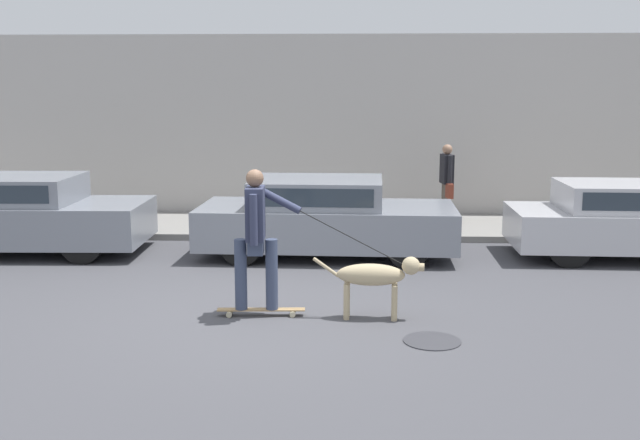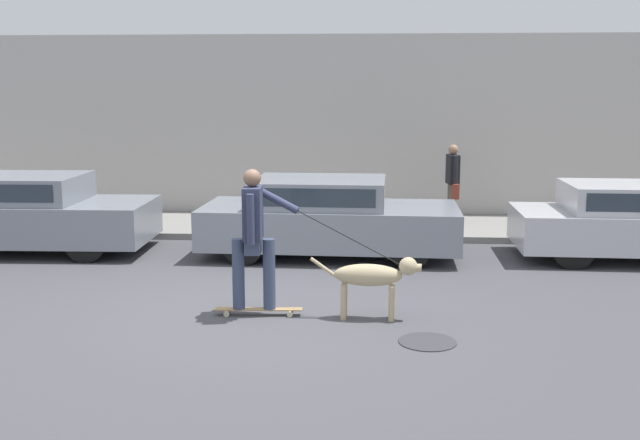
{
  "view_description": "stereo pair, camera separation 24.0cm",
  "coord_description": "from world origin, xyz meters",
  "px_view_note": "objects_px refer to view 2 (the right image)",
  "views": [
    {
      "loc": [
        1.13,
        -8.74,
        2.72
      ],
      "look_at": [
        0.73,
        1.34,
        0.95
      ],
      "focal_mm": 42.0,
      "sensor_mm": 36.0,
      "label": 1
    },
    {
      "loc": [
        1.37,
        -8.73,
        2.72
      ],
      "look_at": [
        0.73,
        1.34,
        0.95
      ],
      "focal_mm": 42.0,
      "sensor_mm": 36.0,
      "label": 2
    }
  ],
  "objects_px": {
    "skateboarder": "(254,233)",
    "pedestrian_with_bag": "(453,180)",
    "parked_car_0": "(20,213)",
    "dog": "(373,277)",
    "parked_car_1": "(328,218)",
    "parked_car_2": "(640,222)"
  },
  "relations": [
    {
      "from": "dog",
      "to": "parked_car_1",
      "type": "bearing_deg",
      "value": 104.68
    },
    {
      "from": "parked_car_2",
      "to": "dog",
      "type": "distance_m",
      "value": 5.5
    },
    {
      "from": "parked_car_2",
      "to": "dog",
      "type": "bearing_deg",
      "value": -139.76
    },
    {
      "from": "parked_car_1",
      "to": "dog",
      "type": "height_order",
      "value": "parked_car_1"
    },
    {
      "from": "parked_car_2",
      "to": "pedestrian_with_bag",
      "type": "bearing_deg",
      "value": 138.54
    },
    {
      "from": "dog",
      "to": "skateboarder",
      "type": "relative_size",
      "value": 0.57
    },
    {
      "from": "parked_car_0",
      "to": "skateboarder",
      "type": "height_order",
      "value": "skateboarder"
    },
    {
      "from": "pedestrian_with_bag",
      "to": "parked_car_0",
      "type": "bearing_deg",
      "value": 11.66
    },
    {
      "from": "parked_car_0",
      "to": "parked_car_2",
      "type": "height_order",
      "value": "parked_car_0"
    },
    {
      "from": "parked_car_1",
      "to": "skateboarder",
      "type": "relative_size",
      "value": 1.81
    },
    {
      "from": "parked_car_2",
      "to": "skateboarder",
      "type": "relative_size",
      "value": 1.74
    },
    {
      "from": "pedestrian_with_bag",
      "to": "parked_car_1",
      "type": "bearing_deg",
      "value": 40.73
    },
    {
      "from": "parked_car_0",
      "to": "skateboarder",
      "type": "bearing_deg",
      "value": -38.46
    },
    {
      "from": "parked_car_0",
      "to": "parked_car_1",
      "type": "height_order",
      "value": "parked_car_0"
    },
    {
      "from": "parked_car_2",
      "to": "dog",
      "type": "relative_size",
      "value": 3.05
    },
    {
      "from": "parked_car_0",
      "to": "pedestrian_with_bag",
      "type": "height_order",
      "value": "pedestrian_with_bag"
    },
    {
      "from": "parked_car_2",
      "to": "pedestrian_with_bag",
      "type": "distance_m",
      "value": 3.73
    },
    {
      "from": "dog",
      "to": "skateboarder",
      "type": "distance_m",
      "value": 1.51
    },
    {
      "from": "parked_car_2",
      "to": "skateboarder",
      "type": "height_order",
      "value": "skateboarder"
    },
    {
      "from": "skateboarder",
      "to": "pedestrian_with_bag",
      "type": "distance_m",
      "value": 6.64
    },
    {
      "from": "parked_car_0",
      "to": "pedestrian_with_bag",
      "type": "xyz_separation_m",
      "value": [
        7.51,
        2.54,
        0.31
      ]
    },
    {
      "from": "parked_car_1",
      "to": "dog",
      "type": "bearing_deg",
      "value": -76.07
    }
  ]
}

